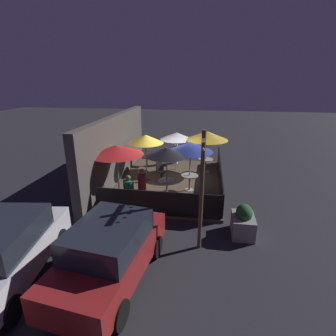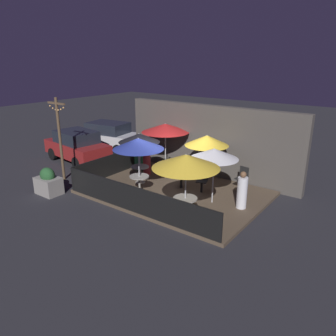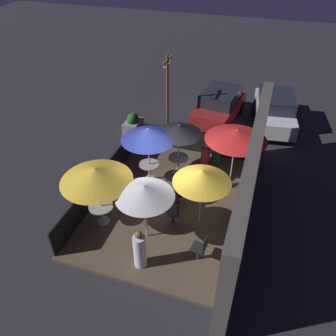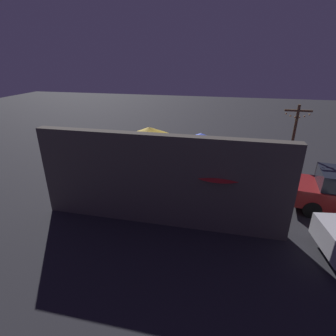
# 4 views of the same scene
# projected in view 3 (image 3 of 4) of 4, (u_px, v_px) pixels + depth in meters

# --- Properties ---
(ground_plane) EXTENTS (60.00, 60.00, 0.00)m
(ground_plane) POSITION_uv_depth(u_px,v_px,m) (167.00, 203.00, 11.73)
(ground_plane) COLOR #26262B
(patio_deck) EXTENTS (6.90, 4.86, 0.12)m
(patio_deck) POSITION_uv_depth(u_px,v_px,m) (167.00, 202.00, 11.69)
(patio_deck) COLOR brown
(patio_deck) RESTS_ON ground_plane
(building_wall) EXTENTS (8.50, 0.36, 3.24)m
(building_wall) POSITION_uv_depth(u_px,v_px,m) (248.00, 183.00, 10.08)
(building_wall) COLOR #4C4742
(building_wall) RESTS_ON ground_plane
(fence_front) EXTENTS (6.70, 0.05, 0.95)m
(fence_front) POSITION_uv_depth(u_px,v_px,m) (105.00, 177.00, 11.97)
(fence_front) COLOR black
(fence_front) RESTS_ON patio_deck
(fence_side_left) EXTENTS (0.05, 4.66, 0.95)m
(fence_side_left) POSITION_uv_depth(u_px,v_px,m) (192.00, 141.00, 13.95)
(fence_side_left) COLOR black
(fence_side_left) RESTS_ON patio_deck
(patio_umbrella_0) EXTENTS (2.19, 2.19, 2.20)m
(patio_umbrella_0) POSITION_uv_depth(u_px,v_px,m) (96.00, 175.00, 9.67)
(patio_umbrella_0) COLOR #B2B2B7
(patio_umbrella_0) RESTS_ON patio_deck
(patio_umbrella_1) EXTENTS (1.95, 1.95, 2.22)m
(patio_umbrella_1) POSITION_uv_depth(u_px,v_px,m) (148.00, 134.00, 11.44)
(patio_umbrella_1) COLOR #B2B2B7
(patio_umbrella_1) RESTS_ON patio_deck
(patio_umbrella_2) EXTENTS (1.71, 1.71, 2.14)m
(patio_umbrella_2) POSITION_uv_depth(u_px,v_px,m) (179.00, 129.00, 11.82)
(patio_umbrella_2) COLOR #B2B2B7
(patio_umbrella_2) RESTS_ON patio_deck
(patio_umbrella_3) EXTENTS (1.79, 1.79, 2.12)m
(patio_umbrella_3) POSITION_uv_depth(u_px,v_px,m) (202.00, 177.00, 9.70)
(patio_umbrella_3) COLOR #B2B2B7
(patio_umbrella_3) RESTS_ON patio_deck
(patio_umbrella_4) EXTENTS (2.22, 2.22, 2.21)m
(patio_umbrella_4) POSITION_uv_depth(u_px,v_px,m) (237.00, 135.00, 11.42)
(patio_umbrella_4) COLOR #B2B2B7
(patio_umbrella_4) RESTS_ON patio_deck
(patio_umbrella_5) EXTENTS (1.74, 1.74, 2.06)m
(patio_umbrella_5) POSITION_uv_depth(u_px,v_px,m) (145.00, 191.00, 9.23)
(patio_umbrella_5) COLOR #B2B2B7
(patio_umbrella_5) RESTS_ON patio_deck
(dining_table_0) EXTENTS (0.80, 0.80, 0.71)m
(dining_table_0) POSITION_uv_depth(u_px,v_px,m) (102.00, 209.00, 10.52)
(dining_table_0) COLOR #9E998E
(dining_table_0) RESTS_ON patio_deck
(dining_table_1) EXTENTS (0.76, 0.76, 0.72)m
(dining_table_1) POSITION_uv_depth(u_px,v_px,m) (149.00, 167.00, 12.31)
(dining_table_1) COLOR #9E998E
(dining_table_1) RESTS_ON patio_deck
(dining_table_2) EXTENTS (0.76, 0.76, 0.72)m
(dining_table_2) POSITION_uv_depth(u_px,v_px,m) (178.00, 160.00, 12.66)
(dining_table_2) COLOR #9E998E
(dining_table_2) RESTS_ON patio_deck
(patio_chair_0) EXTENTS (0.45, 0.45, 0.94)m
(patio_chair_0) POSITION_uv_depth(u_px,v_px,m) (201.00, 248.00, 9.32)
(patio_chair_0) COLOR black
(patio_chair_0) RESTS_ON patio_deck
(patio_chair_1) EXTENTS (0.50, 0.50, 0.93)m
(patio_chair_1) POSITION_uv_depth(u_px,v_px,m) (175.00, 211.00, 10.51)
(patio_chair_1) COLOR black
(patio_chair_1) RESTS_ON patio_deck
(patio_chair_2) EXTENTS (0.54, 0.54, 0.91)m
(patio_chair_2) POSITION_uv_depth(u_px,v_px,m) (205.00, 177.00, 11.93)
(patio_chair_2) COLOR black
(patio_chair_2) RESTS_ON patio_deck
(patio_chair_3) EXTENTS (0.56, 0.56, 0.92)m
(patio_chair_3) POSITION_uv_depth(u_px,v_px,m) (179.00, 194.00, 11.19)
(patio_chair_3) COLOR black
(patio_chair_3) RESTS_ON patio_deck
(patron_0) EXTENTS (0.55, 0.55, 1.33)m
(patron_0) POSITION_uv_depth(u_px,v_px,m) (217.00, 149.00, 13.24)
(patron_0) COLOR #236642
(patron_0) RESTS_ON patio_deck
(patron_1) EXTENTS (0.50, 0.50, 1.36)m
(patron_1) POSITION_uv_depth(u_px,v_px,m) (140.00, 250.00, 9.13)
(patron_1) COLOR silver
(patron_1) RESTS_ON patio_deck
(patron_2) EXTENTS (0.45, 0.45, 1.32)m
(patron_2) POSITION_uv_depth(u_px,v_px,m) (205.00, 158.00, 12.72)
(patron_2) COLOR maroon
(patron_2) RESTS_ON patio_deck
(planter_box) EXTENTS (1.01, 0.71, 1.09)m
(planter_box) POSITION_uv_depth(u_px,v_px,m) (133.00, 125.00, 15.27)
(planter_box) COLOR gray
(planter_box) RESTS_ON ground_plane
(light_post) EXTENTS (1.10, 0.12, 3.63)m
(light_post) POSITION_uv_depth(u_px,v_px,m) (167.00, 90.00, 14.66)
(light_post) COLOR brown
(light_post) RESTS_ON ground_plane
(parked_car_0) EXTENTS (4.02, 2.17, 1.62)m
(parked_car_0) POSITION_uv_depth(u_px,v_px,m) (220.00, 105.00, 16.13)
(parked_car_0) COLOR maroon
(parked_car_0) RESTS_ON ground_plane
(parked_car_1) EXTENTS (4.29, 2.24, 1.62)m
(parked_car_1) POSITION_uv_depth(u_px,v_px,m) (274.00, 109.00, 15.77)
(parked_car_1) COLOR silver
(parked_car_1) RESTS_ON ground_plane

